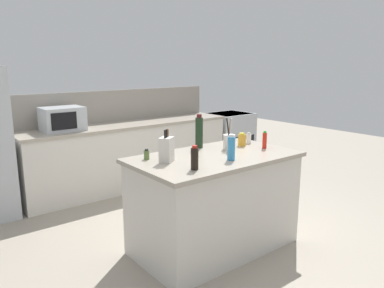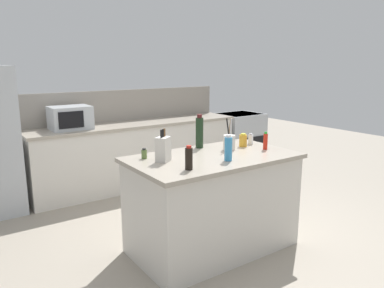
# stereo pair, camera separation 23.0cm
# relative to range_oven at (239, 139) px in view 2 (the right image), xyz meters

# --- Properties ---
(ground_plane) EXTENTS (14.00, 14.00, 0.00)m
(ground_plane) POSITION_rel_range_oven_xyz_m (-2.30, -2.20, -0.47)
(ground_plane) COLOR gray
(back_counter_run) EXTENTS (3.15, 0.66, 0.94)m
(back_counter_run) POSITION_rel_range_oven_xyz_m (-2.00, 0.00, 0.00)
(back_counter_run) COLOR beige
(back_counter_run) RESTS_ON ground_plane
(wall_backsplash) EXTENTS (3.11, 0.03, 0.46)m
(wall_backsplash) POSITION_rel_range_oven_xyz_m (-2.00, 0.32, 0.70)
(wall_backsplash) COLOR gray
(wall_backsplash) RESTS_ON back_counter_run
(kitchen_island) EXTENTS (1.59, 0.91, 0.94)m
(kitchen_island) POSITION_rel_range_oven_xyz_m (-2.30, -2.20, 0.01)
(kitchen_island) COLOR beige
(kitchen_island) RESTS_ON ground_plane
(range_oven) EXTENTS (0.76, 0.65, 0.92)m
(range_oven) POSITION_rel_range_oven_xyz_m (0.00, 0.00, 0.00)
(range_oven) COLOR #ADB2B7
(range_oven) RESTS_ON ground_plane
(microwave) EXTENTS (0.51, 0.39, 0.30)m
(microwave) POSITION_rel_range_oven_xyz_m (-2.96, 0.00, 0.62)
(microwave) COLOR #ADB2B7
(microwave) RESTS_ON back_counter_run
(knife_block) EXTENTS (0.16, 0.16, 0.29)m
(knife_block) POSITION_rel_range_oven_xyz_m (-2.79, -2.11, 0.59)
(knife_block) COLOR beige
(knife_block) RESTS_ON kitchen_island
(utensil_crock) EXTENTS (0.12, 0.12, 0.32)m
(utensil_crock) POSITION_rel_range_oven_xyz_m (-2.02, -2.10, 0.56)
(utensil_crock) COLOR beige
(utensil_crock) RESTS_ON kitchen_island
(wine_bottle) EXTENTS (0.08, 0.08, 0.35)m
(wine_bottle) POSITION_rel_range_oven_xyz_m (-2.20, -1.85, 0.64)
(wine_bottle) COLOR black
(wine_bottle) RESTS_ON kitchen_island
(spice_jar_oregano) EXTENTS (0.05, 0.05, 0.10)m
(spice_jar_oregano) POSITION_rel_range_oven_xyz_m (-2.88, -1.92, 0.52)
(spice_jar_oregano) COLOR #567038
(spice_jar_oregano) RESTS_ON kitchen_island
(dish_soap_bottle) EXTENTS (0.07, 0.07, 0.24)m
(dish_soap_bottle) POSITION_rel_range_oven_xyz_m (-2.30, -2.42, 0.58)
(dish_soap_bottle) COLOR #3384BC
(dish_soap_bottle) RESTS_ON kitchen_island
(soy_sauce_bottle) EXTENTS (0.06, 0.06, 0.20)m
(soy_sauce_bottle) POSITION_rel_range_oven_xyz_m (-2.75, -2.45, 0.57)
(soy_sauce_bottle) COLOR black
(soy_sauce_bottle) RESTS_ON kitchen_island
(hot_sauce_bottle) EXTENTS (0.04, 0.04, 0.18)m
(hot_sauce_bottle) POSITION_rel_range_oven_xyz_m (-1.70, -2.29, 0.56)
(hot_sauce_bottle) COLOR red
(hot_sauce_bottle) RESTS_ON kitchen_island
(honey_jar) EXTENTS (0.08, 0.08, 0.14)m
(honey_jar) POSITION_rel_range_oven_xyz_m (-1.80, -2.06, 0.54)
(honey_jar) COLOR gold
(honey_jar) RESTS_ON kitchen_island
(salt_shaker) EXTENTS (0.05, 0.05, 0.12)m
(salt_shaker) POSITION_rel_range_oven_xyz_m (-1.65, -2.02, 0.53)
(salt_shaker) COLOR silver
(salt_shaker) RESTS_ON kitchen_island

